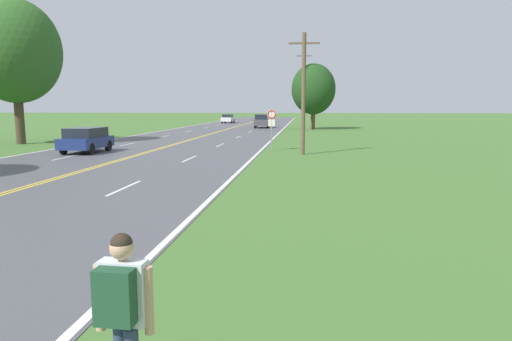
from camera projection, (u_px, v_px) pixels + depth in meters
The scene contains 9 objects.
hitchhiker_person at pixel (122, 303), 4.23m from camera, with size 0.58×0.42×1.70m.
traffic_sign at pixel (272, 120), 29.37m from camera, with size 0.60×0.10×2.65m.
utility_pole_midground at pixel (303, 92), 26.67m from camera, with size 1.80×0.24×7.06m.
utility_pole_far at pixel (304, 89), 55.04m from camera, with size 1.80×0.24×9.43m.
tree_left_verge at pixel (313, 89), 56.48m from camera, with size 5.43×5.43×8.10m.
tree_behind_sign at pixel (15, 51), 33.83m from camera, with size 6.67×6.67×10.76m.
car_dark_blue_hatchback_mid_near at pixel (86, 139), 28.20m from camera, with size 1.94×3.88×1.55m.
car_dark_grey_suv_mid_far at pixel (262, 121), 60.66m from camera, with size 2.03×4.24×1.80m.
car_white_sedan_receding at pixel (228, 118), 78.46m from camera, with size 1.84×4.15×1.50m.
Camera 1 is at (9.87, 1.34, 2.85)m, focal length 32.00 mm.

